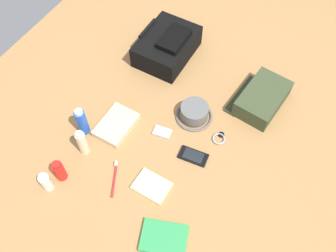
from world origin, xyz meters
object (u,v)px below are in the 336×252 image
object	(u,v)px
toothpaste_tube	(46,182)
cell_phone	(193,156)
wristwatch	(219,138)
notepad	(152,186)
toiletry_pouch	(262,98)
media_player	(162,132)
folded_towel	(116,125)
lotion_bottle	(82,143)
backpack	(167,46)
deodorant_spray	(82,122)
sunscreen_spray	(59,171)
bucket_hat	(194,113)
paperback_novel	(164,238)
toothbrush	(115,177)

from	to	relation	value
toothpaste_tube	cell_phone	xyz separation A→B (m)	(0.44, -0.47, -0.05)
wristwatch	notepad	xyz separation A→B (m)	(-0.36, 0.15, 0.00)
toiletry_pouch	media_player	xyz separation A→B (m)	(-0.38, 0.33, -0.04)
toothpaste_tube	notepad	xyz separation A→B (m)	(0.22, -0.38, -0.04)
cell_phone	folded_towel	world-z (taller)	folded_towel
toothpaste_tube	lotion_bottle	size ratio (longest dim) A/B	0.72
backpack	deodorant_spray	world-z (taller)	deodorant_spray
deodorant_spray	sunscreen_spray	bearing A→B (deg)	-167.01
bucket_hat	lotion_bottle	world-z (taller)	lotion_bottle
paperback_novel	folded_towel	xyz separation A→B (m)	(0.34, 0.46, 0.01)
toiletry_pouch	folded_towel	size ratio (longest dim) A/B	1.47
bucket_hat	deodorant_spray	distance (m)	0.52
wristwatch	media_player	bearing A→B (deg)	112.58
lotion_bottle	paperback_novel	world-z (taller)	lotion_bottle
deodorant_spray	cell_phone	xyz separation A→B (m)	(0.13, -0.50, -0.07)
lotion_bottle	toiletry_pouch	bearing A→B (deg)	-42.46
media_player	notepad	xyz separation A→B (m)	(-0.26, -0.10, 0.00)
bucket_hat	notepad	xyz separation A→B (m)	(-0.41, -0.01, -0.02)
bucket_hat	wristwatch	distance (m)	0.17
toothbrush	media_player	bearing A→B (deg)	-12.09
bucket_hat	notepad	world-z (taller)	bucket_hat
toiletry_pouch	bucket_hat	size ratio (longest dim) A/B	1.65
toothpaste_tube	sunscreen_spray	distance (m)	0.07
notepad	cell_phone	bearing A→B (deg)	-20.57
toiletry_pouch	notepad	world-z (taller)	toiletry_pouch
media_player	bucket_hat	bearing A→B (deg)	-29.05
wristwatch	notepad	size ratio (longest dim) A/B	0.47
bucket_hat	wristwatch	bearing A→B (deg)	-108.09
toothpaste_tube	lotion_bottle	xyz separation A→B (m)	(0.22, -0.03, 0.02)
bucket_hat	toiletry_pouch	bearing A→B (deg)	-46.99
paperback_novel	wristwatch	distance (m)	0.52
toothbrush	folded_towel	distance (m)	0.26
sunscreen_spray	media_player	bearing A→B (deg)	-32.86
cell_phone	toothpaste_tube	bearing A→B (deg)	133.09
toiletry_pouch	media_player	bearing A→B (deg)	139.16
backpack	lotion_bottle	world-z (taller)	same
sunscreen_spray	deodorant_spray	size ratio (longest dim) A/B	0.74
notepad	sunscreen_spray	bearing A→B (deg)	113.82
cell_phone	media_player	xyz separation A→B (m)	(0.04, 0.18, -0.00)
backpack	sunscreen_spray	distance (m)	0.85
notepad	lotion_bottle	bearing A→B (deg)	91.04
backpack	folded_towel	bearing A→B (deg)	-177.36
bucket_hat	toothbrush	bearing A→B (deg)	161.74
toiletry_pouch	bucket_hat	world-z (taller)	toiletry_pouch
deodorant_spray	toothbrush	bearing A→B (deg)	-116.50
lotion_bottle	toothbrush	bearing A→B (deg)	-102.51
toiletry_pouch	bucket_hat	bearing A→B (deg)	133.01
paperback_novel	lotion_bottle	bearing A→B (deg)	72.05
lotion_bottle	backpack	bearing A→B (deg)	-2.38
sunscreen_spray	notepad	xyz separation A→B (m)	(0.15, -0.36, -0.05)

